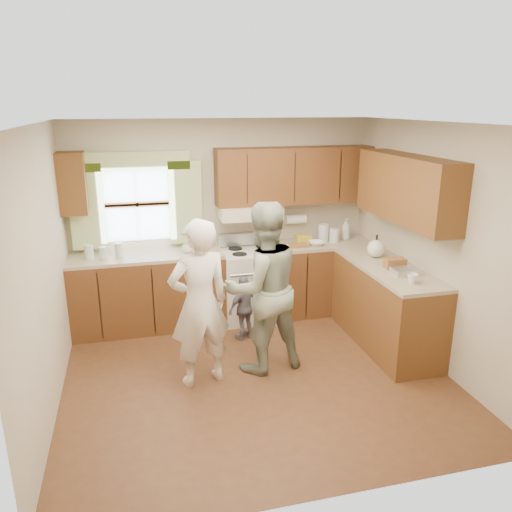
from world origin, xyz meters
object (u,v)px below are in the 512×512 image
object	(u,v)px
stove	(251,283)
woman_right	(262,288)
woman_left	(200,304)
child	(245,308)

from	to	relation	value
stove	woman_right	distance (m)	1.36
stove	woman_left	bearing A→B (deg)	-121.05
woman_left	child	size ratio (longest dim) A/B	2.16
stove	woman_left	xyz separation A→B (m)	(-0.85, -1.42, 0.37)
woman_left	stove	bearing A→B (deg)	-134.29
woman_left	child	xyz separation A→B (m)	(0.63, 0.83, -0.45)
stove	woman_left	world-z (taller)	woman_left
stove	woman_right	xyz separation A→B (m)	(-0.19, -1.28, 0.42)
woman_left	child	distance (m)	1.14
child	stove	bearing A→B (deg)	-136.85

